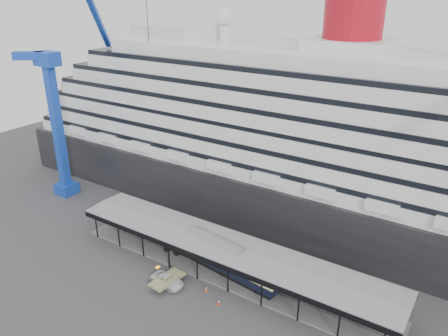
{
  "coord_description": "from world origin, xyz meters",
  "views": [
    {
      "loc": [
        32.07,
        -44.88,
        43.35
      ],
      "look_at": [
        -2.45,
        8.0,
        16.83
      ],
      "focal_mm": 35.0,
      "sensor_mm": 36.0,
      "label": 1
    }
  ],
  "objects": [
    {
      "name": "traffic_cone_right",
      "position": [
        0.02,
        -0.81,
        0.41
      ],
      "size": [
        0.43,
        0.43,
        0.83
      ],
      "rotation": [
        0.0,
        0.0,
        -0.01
      ],
      "color": "#E6580C",
      "rests_on": "ground"
    },
    {
      "name": "port_truck",
      "position": [
        -5.94,
        -2.86,
        0.78
      ],
      "size": [
        5.88,
        3.17,
        1.57
      ],
      "primitive_type": "imported",
      "rotation": [
        0.0,
        0.0,
        1.47
      ],
      "color": "silver",
      "rests_on": "ground"
    },
    {
      "name": "traffic_cone_left",
      "position": [
        -6.27,
        -2.44,
        0.4
      ],
      "size": [
        0.45,
        0.45,
        0.8
      ],
      "rotation": [
        0.0,
        0.0,
        0.11
      ],
      "color": "#DB3F0C",
      "rests_on": "ground"
    },
    {
      "name": "traffic_cone_mid",
      "position": [
        3.35,
        -2.32,
        0.41
      ],
      "size": [
        0.53,
        0.53,
        0.82
      ],
      "rotation": [
        0.0,
        0.0,
        -0.3
      ],
      "color": "red",
      "rests_on": "ground"
    },
    {
      "name": "crane_blue",
      "position": [
        -45.11,
        10.62,
        19.96
      ],
      "size": [
        22.63,
        19.19,
        47.6
      ],
      "color": "#1843B9",
      "rests_on": "ground"
    },
    {
      "name": "platform_canopy",
      "position": [
        0.0,
        5.0,
        2.36
      ],
      "size": [
        56.0,
        9.18,
        5.3
      ],
      "color": "slate",
      "rests_on": "ground"
    },
    {
      "name": "cruise_ship",
      "position": [
        0.05,
        32.0,
        18.35
      ],
      "size": [
        130.0,
        30.0,
        43.9
      ],
      "color": "black",
      "rests_on": "ground"
    },
    {
      "name": "ground",
      "position": [
        0.0,
        0.0,
        0.0
      ],
      "size": [
        200.0,
        200.0,
        0.0
      ],
      "primitive_type": "plane",
      "color": "#3C3C3F",
      "rests_on": "ground"
    },
    {
      "name": "pullman_carriage",
      "position": [
        -2.05,
        5.0,
        2.89
      ],
      "size": [
        24.64,
        6.14,
        23.99
      ],
      "rotation": [
        0.0,
        0.0,
        -0.12
      ],
      "color": "black",
      "rests_on": "ground"
    }
  ]
}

